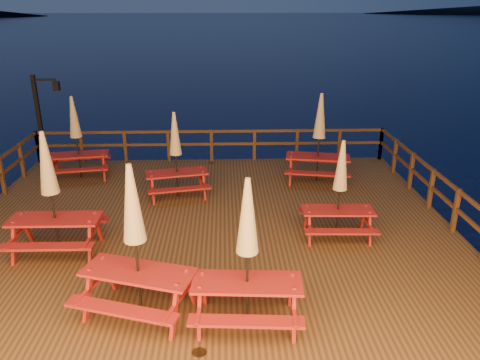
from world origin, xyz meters
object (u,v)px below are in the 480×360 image
at_px(picnic_table_0, 319,137).
at_px(picnic_table_2, 247,251).
at_px(picnic_table_1, 51,192).
at_px(lamp_post, 43,113).

xyz_separation_m(picnic_table_0, picnic_table_2, (-2.46, -6.62, -0.03)).
distance_m(picnic_table_0, picnic_table_1, 7.65).
xyz_separation_m(lamp_post, picnic_table_2, (6.18, -8.40, -0.43)).
distance_m(lamp_post, picnic_table_0, 8.82).
xyz_separation_m(picnic_table_0, picnic_table_1, (-6.46, -4.10, 0.02)).
xyz_separation_m(lamp_post, picnic_table_1, (2.18, -5.88, -0.38)).
bearing_deg(picnic_table_1, lamp_post, 110.87).
xyz_separation_m(picnic_table_1, picnic_table_2, (4.00, -2.52, -0.05)).
bearing_deg(lamp_post, picnic_table_0, -11.63).
relative_size(picnic_table_0, picnic_table_1, 0.99).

